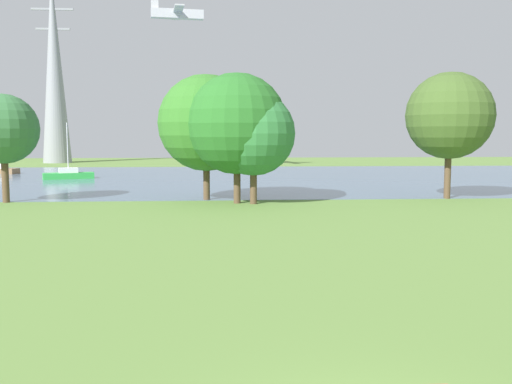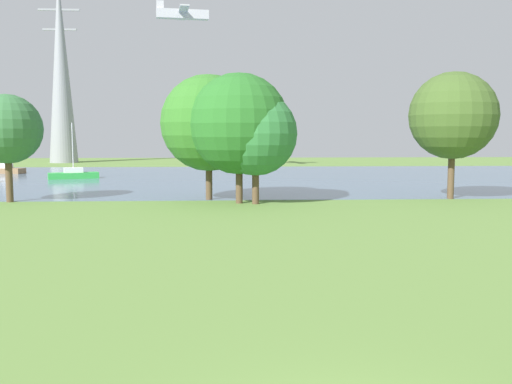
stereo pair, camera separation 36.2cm
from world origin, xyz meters
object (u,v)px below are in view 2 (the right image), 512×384
object	(u,v)px
tree_east_far	(209,123)
light_aircraft	(182,14)
sailboat_green	(74,174)
tree_mid_shore	(239,124)
tree_west_near	(453,116)
electricity_pylon	(61,68)
sailboat_brown	(3,169)
tree_west_far	(7,129)
tree_east_near	(256,134)

from	to	relation	value
tree_east_far	light_aircraft	size ratio (longest dim) A/B	0.98
sailboat_green	tree_east_far	world-z (taller)	tree_east_far
tree_mid_shore	light_aircraft	bearing A→B (deg)	99.86
tree_east_far	tree_west_near	size ratio (longest dim) A/B	0.97
electricity_pylon	tree_west_near	bearing A→B (deg)	-52.37
tree_west_near	light_aircraft	world-z (taller)	light_aircraft
sailboat_green	sailboat_brown	world-z (taller)	sailboat_brown
tree_west_far	tree_west_near	xyz separation A→B (m)	(29.35, 0.27, 0.93)
light_aircraft	sailboat_green	bearing A→B (deg)	-124.88
sailboat_brown	tree_east_near	distance (m)	40.60
sailboat_brown	tree_east_far	bearing A→B (deg)	-48.59
sailboat_brown	tree_mid_shore	distance (m)	39.68
tree_east_far	tree_east_near	xyz separation A→B (m)	(3.00, -2.37, -0.72)
tree_east_near	electricity_pylon	size ratio (longest dim) A/B	0.24
tree_east_near	tree_west_near	size ratio (longest dim) A/B	0.82
sailboat_brown	electricity_pylon	size ratio (longest dim) A/B	0.21
tree_mid_shore	tree_west_near	distance (m)	14.58
tree_mid_shore	tree_east_near	xyz separation A→B (m)	(1.02, -0.40, -0.62)
tree_mid_shore	light_aircraft	distance (m)	38.60
sailboat_green	tree_east_far	distance (m)	24.24
tree_mid_shore	electricity_pylon	distance (m)	62.03
sailboat_green	tree_west_near	size ratio (longest dim) A/B	0.65
sailboat_brown	tree_east_near	world-z (taller)	tree_east_near
electricity_pylon	light_aircraft	world-z (taller)	electricity_pylon
sailboat_green	tree_west_far	xyz separation A→B (m)	(1.21, -19.68, 4.26)
tree_west_far	sailboat_brown	bearing A→B (deg)	111.99
sailboat_green	sailboat_brown	xyz separation A→B (m)	(-10.11, 8.34, 0.01)
tree_west_near	light_aircraft	size ratio (longest dim) A/B	1.01
tree_west_near	light_aircraft	xyz separation A→B (m)	(-20.62, 33.69, 13.57)
tree_mid_shore	electricity_pylon	world-z (taller)	electricity_pylon
sailboat_green	light_aircraft	world-z (taller)	light_aircraft
tree_east_far	tree_west_far	bearing A→B (deg)	-177.56
sailboat_green	tree_west_far	bearing A→B (deg)	-86.47
tree_east_near	light_aircraft	bearing A→B (deg)	101.34
tree_east_far	tree_mid_shore	xyz separation A→B (m)	(1.98, -1.97, -0.09)
tree_east_far	tree_mid_shore	world-z (taller)	tree_east_far
sailboat_green	sailboat_brown	distance (m)	13.10
tree_east_far	electricity_pylon	distance (m)	59.43
tree_west_near	electricity_pylon	size ratio (longest dim) A/B	0.29
tree_mid_shore	tree_west_near	size ratio (longest dim) A/B	0.96
sailboat_green	tree_west_far	world-z (taller)	tree_west_far
electricity_pylon	sailboat_green	bearing A→B (deg)	-72.67
sailboat_green	light_aircraft	bearing A→B (deg)	55.12
tree_mid_shore	tree_west_near	world-z (taller)	tree_west_near
sailboat_green	tree_west_near	distance (m)	36.58
light_aircraft	tree_west_near	bearing A→B (deg)	-58.53
sailboat_green	tree_east_near	size ratio (longest dim) A/B	0.79
tree_west_near	sailboat_green	bearing A→B (deg)	147.58
tree_west_far	light_aircraft	size ratio (longest dim) A/B	0.82
tree_east_far	sailboat_green	bearing A→B (deg)	126.43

